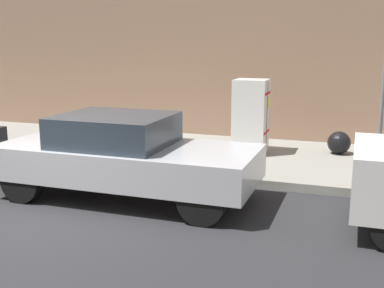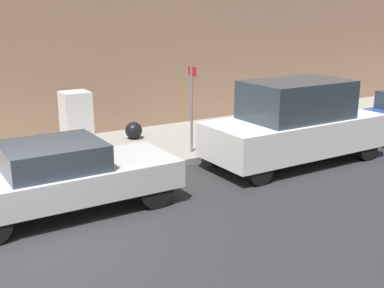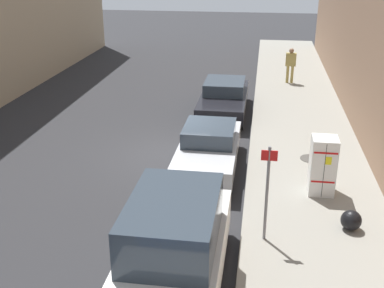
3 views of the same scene
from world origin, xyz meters
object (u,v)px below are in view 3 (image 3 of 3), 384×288
at_px(parked_van_white, 174,249).
at_px(pedestrian_walking_far, 291,63).
at_px(trash_bag, 351,220).
at_px(discarded_refrigerator, 323,166).
at_px(street_sign_post, 267,189).
at_px(parked_sedan_dark, 224,97).
at_px(parked_sedan_silver, 209,147).

bearing_deg(parked_van_white, pedestrian_walking_far, -100.00).
bearing_deg(parked_van_white, trash_bag, -144.90).
distance_m(trash_bag, pedestrian_walking_far, 13.86).
relative_size(discarded_refrigerator, pedestrian_walking_far, 0.93).
distance_m(street_sign_post, trash_bag, 2.44).
height_order(street_sign_post, pedestrian_walking_far, street_sign_post).
bearing_deg(trash_bag, parked_van_white, 35.10).
distance_m(discarded_refrigerator, parked_van_white, 5.65).
distance_m(pedestrian_walking_far, parked_sedan_dark, 5.74).
bearing_deg(parked_sedan_silver, parked_sedan_dark, -90.00).
bearing_deg(parked_sedan_dark, parked_van_white, 90.00).
bearing_deg(parked_sedan_silver, trash_bag, 139.61).
height_order(trash_bag, parked_sedan_dark, parked_sedan_dark).
relative_size(pedestrian_walking_far, parked_sedan_silver, 0.41).
bearing_deg(parked_sedan_dark, parked_sedan_silver, 90.00).
xyz_separation_m(trash_bag, pedestrian_walking_far, (0.94, -13.81, 0.77)).
relative_size(discarded_refrigerator, street_sign_post, 0.70).
distance_m(street_sign_post, parked_sedan_dark, 9.80).
xyz_separation_m(parked_sedan_dark, parked_sedan_silver, (-0.00, 5.61, 0.01)).
xyz_separation_m(pedestrian_walking_far, parked_van_white, (2.91, 16.52, -0.14)).
bearing_deg(parked_van_white, parked_sedan_silver, -90.00).
xyz_separation_m(trash_bag, parked_sedan_dark, (3.85, -8.88, 0.31)).
bearing_deg(discarded_refrigerator, street_sign_post, 59.53).
distance_m(street_sign_post, pedestrian_walking_far, 14.58).
height_order(street_sign_post, trash_bag, street_sign_post).
bearing_deg(parked_sedan_silver, pedestrian_walking_far, -105.45).
bearing_deg(trash_bag, discarded_refrigerator, -73.92).
bearing_deg(discarded_refrigerator, parked_sedan_dark, -64.72).
relative_size(discarded_refrigerator, parked_sedan_silver, 0.38).
bearing_deg(parked_van_white, parked_sedan_dark, -90.00).
relative_size(pedestrian_walking_far, parked_sedan_dark, 0.37).
relative_size(trash_bag, pedestrian_walking_far, 0.29).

